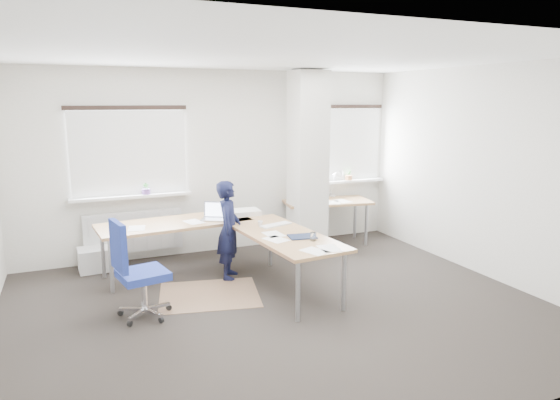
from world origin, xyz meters
name	(u,v)px	position (x,y,z in m)	size (l,w,h in m)	color
ground	(279,308)	(0.00, 0.00, 0.00)	(6.00, 6.00, 0.00)	black
room_shell	(279,152)	(0.18, 0.45, 1.75)	(6.04, 5.04, 2.82)	beige
floor_mat	(209,295)	(-0.64, 0.70, 0.00)	(1.19, 1.01, 0.01)	#805F46
white_crate	(99,259)	(-1.82, 2.20, 0.16)	(0.53, 0.37, 0.32)	white
desk_main	(230,230)	(-0.24, 1.08, 0.69)	(2.64, 2.63, 0.96)	#986541
desk_side	(327,203)	(1.75, 2.14, 0.69)	(1.50, 0.93, 1.22)	#986541
task_chair	(140,291)	(-1.49, 0.35, 0.31)	(0.61, 0.60, 1.11)	navy
person	(229,230)	(-0.22, 1.20, 0.66)	(0.48, 0.31, 1.31)	black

